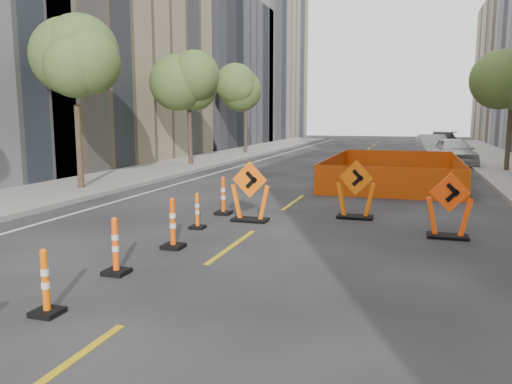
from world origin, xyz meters
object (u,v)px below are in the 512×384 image
(chevron_sign_center, at_px, (356,189))
(parked_car_mid, at_px, (432,146))
(channelizer_3, at_px, (115,246))
(parked_car_far, at_px, (442,142))
(channelizer_5, at_px, (197,211))
(channelizer_2, at_px, (45,282))
(parked_car_near, at_px, (454,151))
(channelizer_4, at_px, (173,223))
(chevron_sign_right, at_px, (449,205))
(chevron_sign_left, at_px, (250,192))
(channelizer_6, at_px, (223,196))

(chevron_sign_center, height_order, parked_car_mid, chevron_sign_center)
(channelizer_3, bearing_deg, parked_car_far, 78.16)
(channelizer_5, bearing_deg, parked_car_far, 76.51)
(channelizer_2, distance_m, channelizer_5, 5.87)
(channelizer_5, height_order, parked_car_near, parked_car_near)
(channelizer_4, relative_size, parked_car_mid, 0.23)
(parked_car_near, relative_size, parked_car_mid, 1.00)
(channelizer_5, xyz_separation_m, chevron_sign_center, (3.74, 2.55, 0.36))
(channelizer_2, xyz_separation_m, channelizer_3, (-0.10, 1.96, 0.04))
(channelizer_4, xyz_separation_m, channelizer_5, (-0.29, 1.96, -0.10))
(chevron_sign_right, bearing_deg, parked_car_far, 75.11)
(channelizer_3, distance_m, chevron_sign_center, 7.41)
(channelizer_4, distance_m, chevron_sign_left, 3.32)
(chevron_sign_left, height_order, parked_car_far, same)
(chevron_sign_center, bearing_deg, chevron_sign_right, -17.83)
(chevron_sign_right, relative_size, parked_car_far, 0.28)
(channelizer_3, distance_m, channelizer_6, 5.87)
(chevron_sign_center, distance_m, chevron_sign_right, 2.91)
(channelizer_5, bearing_deg, chevron_sign_left, 51.42)
(channelizer_3, bearing_deg, channelizer_6, 91.60)
(chevron_sign_right, height_order, parked_car_mid, parked_car_mid)
(chevron_sign_right, xyz_separation_m, parked_car_far, (1.38, 30.32, 0.04))
(channelizer_3, xyz_separation_m, channelizer_6, (-0.16, 5.87, 0.03))
(parked_car_near, bearing_deg, parked_car_mid, 92.02)
(channelizer_6, bearing_deg, channelizer_4, -85.16)
(chevron_sign_left, distance_m, parked_car_near, 19.60)
(channelizer_3, xyz_separation_m, channelizer_4, (0.17, 1.96, 0.03))
(channelizer_4, relative_size, parked_car_near, 0.23)
(channelizer_3, height_order, parked_car_near, parked_car_near)
(channelizer_2, bearing_deg, parked_car_mid, 78.58)
(channelizer_4, bearing_deg, chevron_sign_center, 52.59)
(channelizer_6, xyz_separation_m, chevron_sign_right, (6.14, -1.10, 0.22))
(chevron_sign_left, relative_size, parked_car_near, 0.34)
(parked_car_mid, bearing_deg, channelizer_2, -107.86)
(parked_car_near, height_order, parked_car_far, parked_car_near)
(channelizer_2, xyz_separation_m, parked_car_mid, (6.29, 31.13, 0.31))
(channelizer_3, distance_m, parked_car_near, 24.80)
(channelizer_3, xyz_separation_m, chevron_sign_center, (3.61, 6.46, 0.30))
(channelizer_3, distance_m, parked_car_far, 35.85)
(chevron_sign_left, xyz_separation_m, parked_car_near, (6.52, 18.48, 0.01))
(chevron_sign_right, xyz_separation_m, parked_car_near, (1.44, 18.90, 0.05))
(channelizer_5, bearing_deg, parked_car_mid, 75.54)
(channelizer_6, bearing_deg, channelizer_5, -88.82)
(channelizer_6, distance_m, parked_car_mid, 24.21)
(parked_car_mid, xyz_separation_m, parked_car_far, (0.96, 5.91, 0.02))
(chevron_sign_center, bearing_deg, parked_car_mid, 100.71)
(channelizer_2, xyz_separation_m, chevron_sign_left, (0.79, 7.14, 0.33))
(channelizer_3, xyz_separation_m, parked_car_mid, (6.39, 29.18, 0.28))
(channelizer_4, height_order, chevron_sign_left, chevron_sign_left)
(parked_car_mid, bearing_deg, chevron_sign_left, -109.35)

